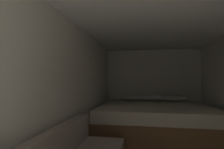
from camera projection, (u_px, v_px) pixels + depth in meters
The scene contains 4 objects.
wall_back at pixel (153, 88), 4.80m from camera, with size 2.50×0.05×2.00m, color silver.
wall_left at pixel (71, 94), 2.52m from camera, with size 0.05×5.01×2.00m, color silver.
ceiling_slab at pixel (161, 16), 2.35m from camera, with size 2.50×5.01×0.05m, color white.
bed at pixel (155, 121), 3.78m from camera, with size 2.28×1.92×0.83m.
Camera 1 is at (-0.22, -0.62, 1.18)m, focal length 29.19 mm.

